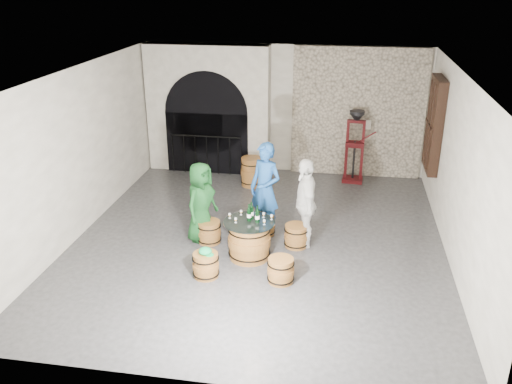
% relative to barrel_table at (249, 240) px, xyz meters
% --- Properties ---
extents(ground, '(8.00, 8.00, 0.00)m').
position_rel_barrel_table_xyz_m(ground, '(0.06, 0.73, -0.36)').
color(ground, '#313134').
rests_on(ground, ground).
extents(wall_back, '(8.00, 0.00, 8.00)m').
position_rel_barrel_table_xyz_m(wall_back, '(0.06, 4.73, 1.24)').
color(wall_back, silver).
rests_on(wall_back, ground).
extents(wall_front, '(8.00, 0.00, 8.00)m').
position_rel_barrel_table_xyz_m(wall_front, '(0.06, -3.27, 1.24)').
color(wall_front, silver).
rests_on(wall_front, ground).
extents(wall_left, '(0.00, 8.00, 8.00)m').
position_rel_barrel_table_xyz_m(wall_left, '(-3.44, 0.73, 1.24)').
color(wall_left, silver).
rests_on(wall_left, ground).
extents(wall_right, '(0.00, 8.00, 8.00)m').
position_rel_barrel_table_xyz_m(wall_right, '(3.56, 0.73, 1.24)').
color(wall_right, silver).
rests_on(wall_right, ground).
extents(ceiling, '(8.00, 8.00, 0.00)m').
position_rel_barrel_table_xyz_m(ceiling, '(0.06, 0.73, 2.84)').
color(ceiling, beige).
rests_on(ceiling, wall_back).
extents(stone_facing_panel, '(3.20, 0.12, 3.18)m').
position_rel_barrel_table_xyz_m(stone_facing_panel, '(1.86, 4.67, 1.24)').
color(stone_facing_panel, '#B3A58E').
rests_on(stone_facing_panel, ground).
extents(arched_opening, '(3.10, 0.60, 3.19)m').
position_rel_barrel_table_xyz_m(arched_opening, '(-1.84, 4.47, 1.23)').
color(arched_opening, silver).
rests_on(arched_opening, ground).
extents(shuttered_window, '(0.23, 1.10, 2.00)m').
position_rel_barrel_table_xyz_m(shuttered_window, '(3.44, 3.13, 1.44)').
color(shuttered_window, black).
rests_on(shuttered_window, wall_right).
extents(barrel_table, '(0.93, 0.93, 0.72)m').
position_rel_barrel_table_xyz_m(barrel_table, '(0.00, 0.00, 0.00)').
color(barrel_table, brown).
rests_on(barrel_table, ground).
extents(barrel_stool_left, '(0.46, 0.46, 0.43)m').
position_rel_barrel_table_xyz_m(barrel_stool_left, '(-0.86, 0.46, -0.14)').
color(barrel_stool_left, brown).
rests_on(barrel_stool_left, ground).
extents(barrel_stool_far, '(0.46, 0.46, 0.43)m').
position_rel_barrel_table_xyz_m(barrel_stool_far, '(0.11, 0.97, -0.14)').
color(barrel_stool_far, brown).
rests_on(barrel_stool_far, ground).
extents(barrel_stool_right, '(0.46, 0.46, 0.43)m').
position_rel_barrel_table_xyz_m(barrel_stool_right, '(0.79, 0.58, -0.14)').
color(barrel_stool_right, brown).
rests_on(barrel_stool_right, ground).
extents(barrel_stool_near_right, '(0.46, 0.46, 0.43)m').
position_rel_barrel_table_xyz_m(barrel_stool_near_right, '(0.66, -0.72, -0.14)').
color(barrel_stool_near_right, brown).
rests_on(barrel_stool_near_right, ground).
extents(barrel_stool_near_left, '(0.46, 0.46, 0.43)m').
position_rel_barrel_table_xyz_m(barrel_stool_near_left, '(-0.61, -0.76, -0.14)').
color(barrel_stool_near_left, brown).
rests_on(barrel_stool_near_left, ground).
extents(green_cap, '(0.26, 0.22, 0.12)m').
position_rel_barrel_table_xyz_m(green_cap, '(-0.61, -0.76, 0.13)').
color(green_cap, '#0D9348').
rests_on(green_cap, barrel_stool_near_left).
extents(person_green, '(0.75, 0.90, 1.57)m').
position_rel_barrel_table_xyz_m(person_green, '(-1.02, 0.55, 0.43)').
color(person_green, '#12431A').
rests_on(person_green, ground).
extents(person_blue, '(0.80, 0.71, 1.85)m').
position_rel_barrel_table_xyz_m(person_blue, '(0.12, 1.07, 0.57)').
color(person_blue, '#1A4B93').
rests_on(person_blue, ground).
extents(person_white, '(0.62, 1.07, 1.72)m').
position_rel_barrel_table_xyz_m(person_white, '(0.93, 0.68, 0.50)').
color(person_white, silver).
rests_on(person_white, ground).
extents(wine_bottle_left, '(0.08, 0.08, 0.32)m').
position_rel_barrel_table_xyz_m(wine_bottle_left, '(-0.01, 0.04, 0.49)').
color(wine_bottle_left, black).
rests_on(wine_bottle_left, barrel_table).
extents(wine_bottle_center, '(0.08, 0.08, 0.32)m').
position_rel_barrel_table_xyz_m(wine_bottle_center, '(0.15, -0.00, 0.49)').
color(wine_bottle_center, black).
rests_on(wine_bottle_center, barrel_table).
extents(wine_bottle_right, '(0.08, 0.08, 0.32)m').
position_rel_barrel_table_xyz_m(wine_bottle_right, '(0.02, 0.14, 0.49)').
color(wine_bottle_right, black).
rests_on(wine_bottle_right, barrel_table).
extents(tasting_glass_a, '(0.05, 0.05, 0.10)m').
position_rel_barrel_table_xyz_m(tasting_glass_a, '(-0.23, -0.08, 0.41)').
color(tasting_glass_a, '#BF8125').
rests_on(tasting_glass_a, barrel_table).
extents(tasting_glass_b, '(0.05, 0.05, 0.10)m').
position_rel_barrel_table_xyz_m(tasting_glass_b, '(0.38, 0.15, 0.41)').
color(tasting_glass_b, '#BF8125').
rests_on(tasting_glass_b, barrel_table).
extents(tasting_glass_c, '(0.05, 0.05, 0.10)m').
position_rel_barrel_table_xyz_m(tasting_glass_c, '(-0.20, 0.26, 0.41)').
color(tasting_glass_c, '#BF8125').
rests_on(tasting_glass_c, barrel_table).
extents(tasting_glass_d, '(0.05, 0.05, 0.10)m').
position_rel_barrel_table_xyz_m(tasting_glass_d, '(0.22, 0.22, 0.41)').
color(tasting_glass_d, '#BF8125').
rests_on(tasting_glass_d, barrel_table).
extents(tasting_glass_e, '(0.05, 0.05, 0.10)m').
position_rel_barrel_table_xyz_m(tasting_glass_e, '(0.28, -0.07, 0.41)').
color(tasting_glass_e, '#BF8125').
rests_on(tasting_glass_e, barrel_table).
extents(tasting_glass_f, '(0.05, 0.05, 0.10)m').
position_rel_barrel_table_xyz_m(tasting_glass_f, '(-0.37, 0.09, 0.41)').
color(tasting_glass_f, '#BF8125').
rests_on(tasting_glass_f, barrel_table).
extents(side_barrel, '(0.53, 0.53, 0.70)m').
position_rel_barrel_table_xyz_m(side_barrel, '(-0.58, 3.51, -0.01)').
color(side_barrel, brown).
rests_on(side_barrel, ground).
extents(corking_press, '(0.74, 0.43, 1.78)m').
position_rel_barrel_table_xyz_m(corking_press, '(1.84, 4.18, 0.68)').
color(corking_press, '#4A0C10').
rests_on(corking_press, ground).
extents(control_box, '(0.18, 0.10, 0.22)m').
position_rel_barrel_table_xyz_m(control_box, '(2.11, 4.59, 0.99)').
color(control_box, silver).
rests_on(control_box, wall_back).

